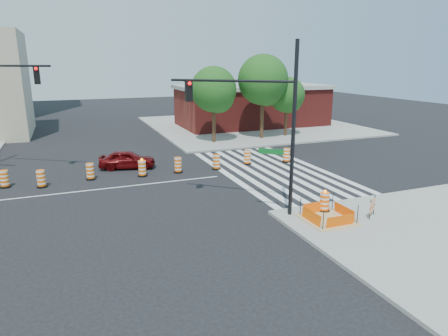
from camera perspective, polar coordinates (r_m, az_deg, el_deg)
The scene contains 21 objects.
ground at distance 24.17m, azimuth -16.73°, elevation -2.86°, with size 120.00×120.00×0.00m, color black.
sidewalk_ne at distance 46.04m, azimuth 3.95°, elevation 6.12°, with size 22.00×22.00×0.15m, color gray.
crosswalk_east at distance 27.21m, azimuth 6.82°, elevation -0.33°, with size 6.75×13.50×0.01m.
lane_centerline at distance 24.17m, azimuth -16.73°, elevation -2.85°, with size 14.00×0.12×0.01m, color silver.
excavation_pit at distance 18.93m, azimuth 14.59°, elevation -6.98°, with size 2.20×2.20×0.90m.
brick_storefront at distance 45.75m, azimuth 4.00°, elevation 8.89°, with size 16.50×8.50×4.60m.
red_coupe at distance 28.20m, azimuth -13.67°, elevation 1.21°, with size 1.51×3.75×1.28m, color #570709.
signal_pole_se at distance 18.41m, azimuth 4.85°, elevation 7.80°, with size 4.67×3.96×7.92m.
pit_drum at distance 19.76m, azimuth 14.15°, elevation -4.82°, with size 0.56×0.56×1.10m.
barricade at distance 19.73m, azimuth 20.43°, elevation -5.12°, with size 0.70×0.50×0.97m.
tree_north_c at distance 35.42m, azimuth -1.43°, elevation 10.79°, with size 4.00×4.00×6.79m.
tree_north_d at distance 37.44m, azimuth 5.61°, elevation 12.03°, with size 4.61×4.61×7.83m.
tree_north_e at distance 39.09m, azimuth 8.98°, elevation 10.01°, with size 3.40×3.40×5.77m.
median_drum_2 at distance 26.57m, azimuth -28.87°, elevation -1.45°, with size 0.60×0.60×1.02m.
median_drum_3 at distance 25.65m, azimuth -24.65°, elevation -1.48°, with size 0.60×0.60×1.02m.
median_drum_4 at distance 26.19m, azimuth -18.55°, elevation -0.56°, with size 0.60×0.60×1.02m.
median_drum_5 at distance 26.07m, azimuth -11.60°, elevation -0.12°, with size 0.60×0.60×1.18m.
median_drum_6 at distance 26.57m, azimuth -6.58°, elevation 0.36°, with size 0.60×0.60×1.02m.
median_drum_7 at distance 27.19m, azimuth -1.09°, elevation 0.79°, with size 0.60×0.60×1.02m.
median_drum_8 at distance 28.61m, azimuth 3.35°, elevation 1.49°, with size 0.60×0.60×1.02m.
median_drum_9 at distance 29.50m, azimuth 8.93°, elevation 1.74°, with size 0.60×0.60×1.02m.
Camera 1 is at (-1.65, -23.04, 7.14)m, focal length 32.00 mm.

